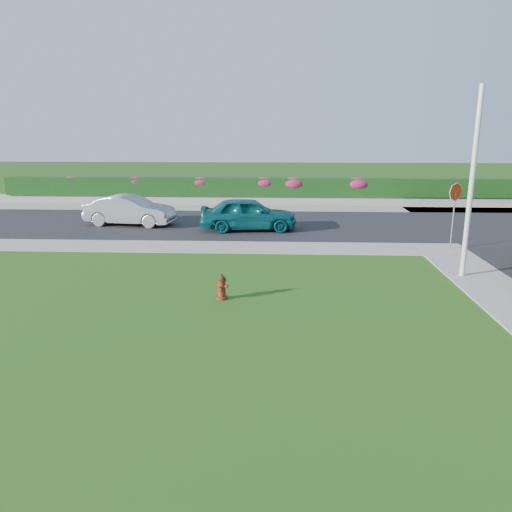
{
  "coord_description": "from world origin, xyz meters",
  "views": [
    {
      "loc": [
        0.39,
        -10.85,
        4.81
      ],
      "look_at": [
        -0.29,
        4.21,
        0.9
      ],
      "focal_mm": 35.0,
      "sensor_mm": 36.0,
      "label": 1
    }
  ],
  "objects_px": {
    "fire_hydrant": "(222,287)",
    "stop_sign": "(455,200)",
    "sedan_silver": "(130,210)",
    "sedan_teal": "(248,214)",
    "utility_pole": "(471,185)"
  },
  "relations": [
    {
      "from": "sedan_teal",
      "to": "stop_sign",
      "type": "relative_size",
      "value": 1.69
    },
    {
      "from": "sedan_teal",
      "to": "sedan_silver",
      "type": "bearing_deg",
      "value": 75.21
    },
    {
      "from": "fire_hydrant",
      "to": "sedan_silver",
      "type": "height_order",
      "value": "sedan_silver"
    },
    {
      "from": "fire_hydrant",
      "to": "stop_sign",
      "type": "relative_size",
      "value": 0.28
    },
    {
      "from": "sedan_teal",
      "to": "stop_sign",
      "type": "bearing_deg",
      "value": -117.05
    },
    {
      "from": "sedan_teal",
      "to": "sedan_silver",
      "type": "height_order",
      "value": "sedan_teal"
    },
    {
      "from": "fire_hydrant",
      "to": "sedan_silver",
      "type": "relative_size",
      "value": 0.17
    },
    {
      "from": "sedan_teal",
      "to": "utility_pole",
      "type": "relative_size",
      "value": 0.75
    },
    {
      "from": "sedan_silver",
      "to": "stop_sign",
      "type": "height_order",
      "value": "stop_sign"
    },
    {
      "from": "sedan_silver",
      "to": "stop_sign",
      "type": "xyz_separation_m",
      "value": [
        14.4,
        -4.38,
        1.24
      ]
    },
    {
      "from": "utility_pole",
      "to": "sedan_teal",
      "type": "bearing_deg",
      "value": 136.25
    },
    {
      "from": "sedan_silver",
      "to": "utility_pole",
      "type": "bearing_deg",
      "value": -113.46
    },
    {
      "from": "sedan_teal",
      "to": "sedan_silver",
      "type": "xyz_separation_m",
      "value": [
        -5.99,
        1.01,
        -0.04
      ]
    },
    {
      "from": "stop_sign",
      "to": "sedan_silver",
      "type": "bearing_deg",
      "value": 153.44
    },
    {
      "from": "sedan_teal",
      "to": "stop_sign",
      "type": "xyz_separation_m",
      "value": [
        8.41,
        -3.37,
        1.2
      ]
    }
  ]
}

